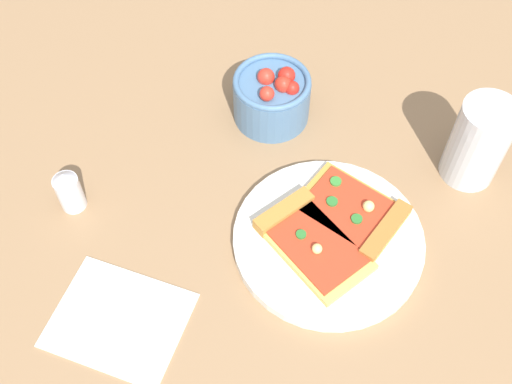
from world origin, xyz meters
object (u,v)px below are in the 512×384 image
at_px(pizza_slice_far, 308,239).
at_px(salad_bowl, 272,96).
at_px(pizza_slice_near, 356,214).
at_px(soda_glass, 478,145).
at_px(pepper_shaker, 69,190).
at_px(plate, 328,240).
at_px(paper_napkin, 119,320).

distance_m(pizza_slice_far, salad_bowl, 0.21).
relative_size(pizza_slice_near, soda_glass, 1.07).
bearing_deg(pizza_slice_near, pepper_shaker, 35.97).
distance_m(pizza_slice_near, soda_glass, 0.17).
distance_m(pizza_slice_near, salad_bowl, 0.20).
relative_size(plate, pepper_shaker, 3.58).
height_order(paper_napkin, pepper_shaker, pepper_shaker).
relative_size(pizza_slice_far, salad_bowl, 1.41).
bearing_deg(pizza_slice_near, paper_napkin, 65.48).
distance_m(pizza_slice_far, soda_glass, 0.24).
height_order(plate, pepper_shaker, pepper_shaker).
distance_m(salad_bowl, paper_napkin, 0.35).
relative_size(pizza_slice_near, paper_napkin, 0.87).
bearing_deg(plate, pizza_slice_far, 52.95).
distance_m(plate, pepper_shaker, 0.32).
distance_m(paper_napkin, pepper_shaker, 0.17).
distance_m(pizza_slice_near, paper_napkin, 0.30).
bearing_deg(plate, pepper_shaker, 30.36).
distance_m(plate, soda_glass, 0.22).
height_order(salad_bowl, pepper_shaker, salad_bowl).
bearing_deg(soda_glass, pizza_slice_far, 68.69).
height_order(plate, salad_bowl, salad_bowl).
bearing_deg(plate, soda_glass, -109.47).
relative_size(plate, salad_bowl, 2.21).
xyz_separation_m(soda_glass, paper_napkin, (0.19, 0.43, -0.05)).
bearing_deg(plate, salad_bowl, -31.94).
bearing_deg(salad_bowl, pizza_slice_near, 159.93).
bearing_deg(pizza_slice_far, pepper_shaker, 28.46).
relative_size(plate, paper_napkin, 1.57).
bearing_deg(salad_bowl, paper_napkin, 100.59).
height_order(pizza_slice_far, pepper_shaker, pepper_shaker).
distance_m(pizza_slice_near, pepper_shaker, 0.35).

